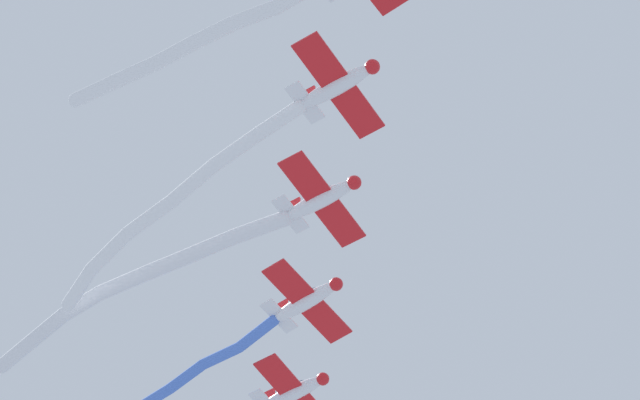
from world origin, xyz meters
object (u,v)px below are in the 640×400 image
(airplane_right_wing, at_px, (322,199))
(airplane_slot, at_px, (307,301))
(airplane_trail, at_px, (294,392))
(airplane_left_wing, at_px, (338,85))

(airplane_right_wing, distance_m, airplane_slot, 7.87)
(airplane_slot, bearing_deg, airplane_right_wing, -47.09)
(airplane_slot, xyz_separation_m, airplane_trail, (5.22, 5.90, 0.25))
(airplane_left_wing, relative_size, airplane_right_wing, 1.00)
(airplane_trail, bearing_deg, airplane_left_wing, -51.07)
(airplane_left_wing, distance_m, airplane_right_wing, 7.88)
(airplane_right_wing, xyz_separation_m, airplane_slot, (5.20, 5.90, 0.25))
(airplane_left_wing, distance_m, airplane_trail, 23.63)
(airplane_left_wing, height_order, airplane_trail, airplane_trail)
(airplane_left_wing, xyz_separation_m, airplane_slot, (10.41, 11.80, 0.50))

